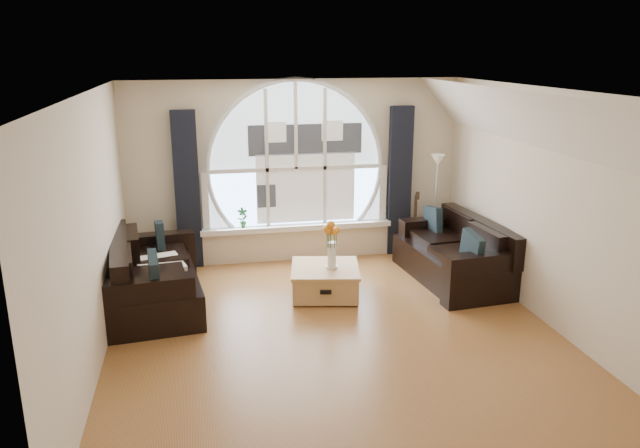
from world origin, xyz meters
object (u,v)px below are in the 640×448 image
(sofa_left, at_px, (155,275))
(potted_plant, at_px, (243,218))
(guitar, at_px, (414,224))
(sofa_right, at_px, (453,253))
(coffee_chest, at_px, (325,280))
(vase_flowers, at_px, (332,239))
(floor_lamp, at_px, (435,207))

(sofa_left, height_order, potted_plant, potted_plant)
(sofa_left, xyz_separation_m, guitar, (3.80, 1.13, 0.13))
(potted_plant, bearing_deg, sofa_right, -25.03)
(guitar, bearing_deg, sofa_left, -140.94)
(guitar, distance_m, potted_plant, 2.61)
(coffee_chest, xyz_separation_m, potted_plant, (-0.94, 1.49, 0.49))
(vase_flowers, relative_size, floor_lamp, 0.44)
(vase_flowers, bearing_deg, guitar, 39.09)
(sofa_right, height_order, coffee_chest, sofa_right)
(sofa_right, relative_size, potted_plant, 6.39)
(vase_flowers, xyz_separation_m, guitar, (1.57, 1.28, -0.25))
(sofa_left, distance_m, guitar, 3.97)
(potted_plant, bearing_deg, floor_lamp, -6.06)
(vase_flowers, bearing_deg, coffee_chest, 148.34)
(guitar, bearing_deg, coffee_chest, -120.82)
(vase_flowers, xyz_separation_m, potted_plant, (-1.02, 1.53, -0.07))
(guitar, bearing_deg, vase_flowers, -118.44)
(sofa_right, relative_size, guitar, 1.83)
(coffee_chest, height_order, guitar, guitar)
(vase_flowers, xyz_separation_m, floor_lamp, (1.89, 1.23, 0.02))
(sofa_left, relative_size, coffee_chest, 2.28)
(coffee_chest, bearing_deg, guitar, 47.42)
(coffee_chest, distance_m, vase_flowers, 0.57)
(floor_lamp, height_order, potted_plant, floor_lamp)
(sofa_left, xyz_separation_m, vase_flowers, (2.23, -0.14, 0.38))
(coffee_chest, xyz_separation_m, floor_lamp, (1.97, 1.18, 0.59))
(sofa_left, height_order, guitar, guitar)
(vase_flowers, relative_size, potted_plant, 2.31)
(sofa_left, distance_m, floor_lamp, 4.28)
(sofa_left, distance_m, potted_plant, 1.87)
(coffee_chest, xyz_separation_m, guitar, (1.65, 1.23, 0.32))
(sofa_left, bearing_deg, vase_flowers, -10.25)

